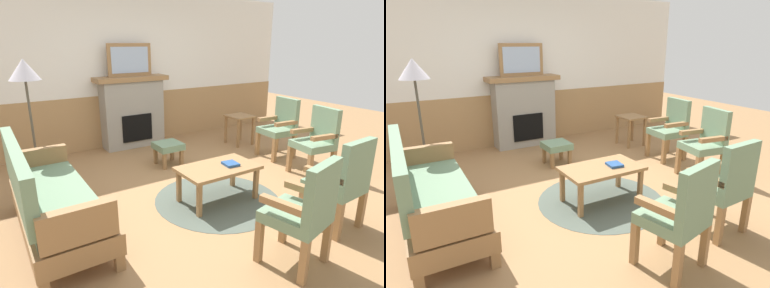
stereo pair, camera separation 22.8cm
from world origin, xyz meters
TOP-DOWN VIEW (x-y plane):
  - ground_plane at (0.00, 0.00)m, footprint 14.00×14.00m
  - wall_back at (0.00, 2.60)m, footprint 7.20×0.14m
  - fireplace at (0.00, 2.35)m, footprint 1.30×0.44m
  - framed_picture at (0.00, 2.35)m, footprint 0.80×0.04m
  - couch at (-1.87, -0.02)m, footprint 0.70×1.80m
  - coffee_table at (-0.03, -0.28)m, footprint 0.96×0.56m
  - round_rug at (-0.03, -0.28)m, footprint 1.54×1.54m
  - book_on_table at (0.12, -0.32)m, footprint 0.19×0.20m
  - footstool at (0.05, 1.12)m, footprint 0.40×0.40m
  - armchair_near_fireplace at (1.82, 0.47)m, footprint 0.51×0.51m
  - armchair_by_window_left at (1.67, -0.37)m, footprint 0.55×0.55m
  - armchair_front_left at (-0.18, -1.66)m, footprint 0.57×0.57m
  - armchair_front_center at (0.63, -1.46)m, footprint 0.50×0.50m
  - side_table at (1.72, 1.37)m, footprint 0.44×0.44m
  - floor_lamp_by_couch at (-1.81, 1.19)m, footprint 0.36×0.36m

SIDE VIEW (x-z plane):
  - ground_plane at x=0.00m, z-range 0.00..0.00m
  - round_rug at x=-0.03m, z-range 0.00..0.01m
  - footstool at x=0.05m, z-range 0.10..0.46m
  - coffee_table at x=-0.03m, z-range 0.17..0.61m
  - couch at x=-1.87m, z-range -0.09..0.89m
  - side_table at x=1.72m, z-range 0.16..0.71m
  - book_on_table at x=0.12m, z-range 0.44..0.47m
  - armchair_near_fireplace at x=1.82m, z-range 0.05..1.03m
  - armchair_by_window_left at x=1.67m, z-range 0.05..1.03m
  - armchair_front_left at x=-0.18m, z-range 0.05..1.03m
  - armchair_front_center at x=0.63m, z-range 0.05..1.03m
  - fireplace at x=0.00m, z-range 0.01..1.29m
  - wall_back at x=0.00m, z-range -0.04..2.66m
  - floor_lamp_by_couch at x=-1.81m, z-range 0.61..2.29m
  - framed_picture at x=0.00m, z-range 1.28..1.84m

